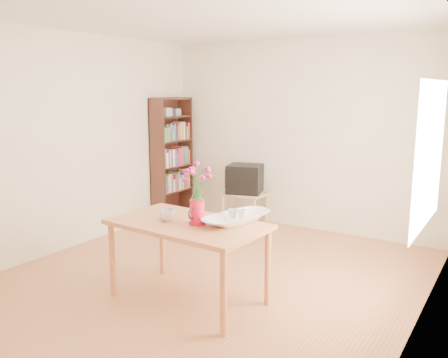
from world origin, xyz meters
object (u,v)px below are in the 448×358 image
Objects in this scene: table at (188,231)px; television at (245,178)px; pitcher at (197,213)px; mug at (167,215)px; bowl at (237,198)px.

table is 2.55× the size of television.
television is (-0.94, 2.51, -0.18)m from pitcher.
television reaches higher than mug.
pitcher is at bearing 157.04° from mug.
bowl is 0.83× the size of television.
pitcher reaches higher than mug.
pitcher is 2.69m from television.
mug is 0.24× the size of television.
pitcher reaches higher than television.
mug is 2.65m from television.
mug is (-0.18, -0.06, 0.14)m from table.
pitcher is 0.48× the size of bowl.
bowl reaches higher than pitcher.
bowl is (0.26, 0.24, 0.12)m from pitcher.
bowl is at bearing 34.30° from table.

